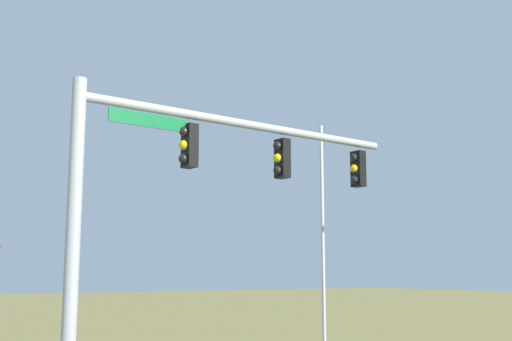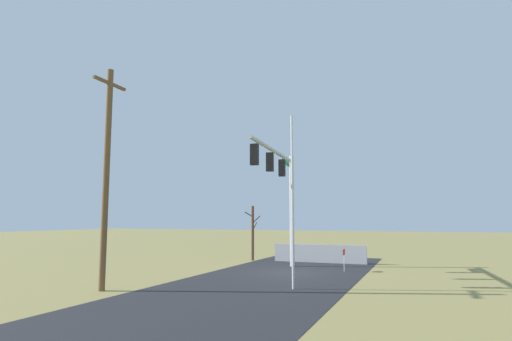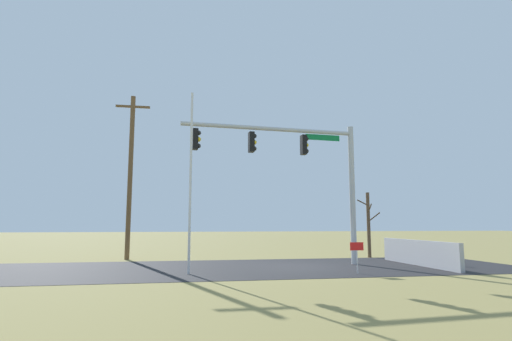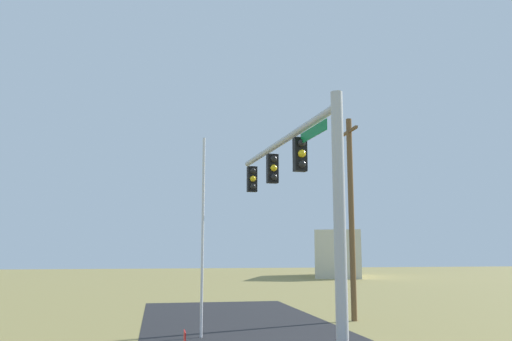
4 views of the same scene
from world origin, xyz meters
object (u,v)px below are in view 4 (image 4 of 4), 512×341
(signal_mast, at_px, (299,184))
(flagpole, at_px, (203,235))
(utility_pole, at_px, (351,213))
(distant_building, at_px, (340,254))

(signal_mast, xyz_separation_m, flagpole, (-5.36, -2.23, -1.27))
(flagpole, bearing_deg, utility_pole, 114.60)
(utility_pole, distance_m, distant_building, 40.70)
(utility_pole, bearing_deg, signal_mast, -29.41)
(flagpole, relative_size, utility_pole, 0.79)
(flagpole, distance_m, utility_pole, 7.86)
(signal_mast, height_order, utility_pole, utility_pole)
(signal_mast, relative_size, utility_pole, 0.93)
(signal_mast, distance_m, utility_pole, 9.87)
(signal_mast, bearing_deg, flagpole, -157.42)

